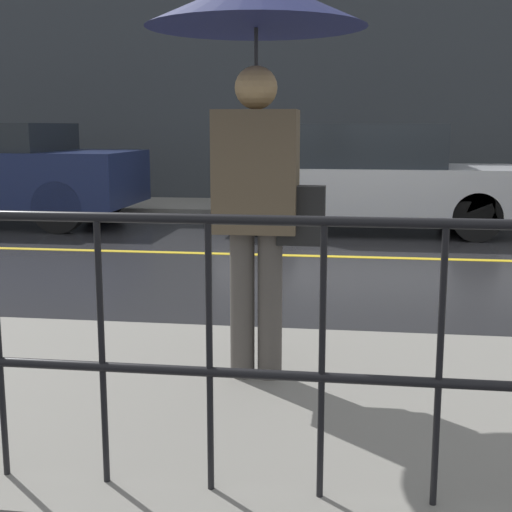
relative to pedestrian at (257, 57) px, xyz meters
name	(u,v)px	position (x,y,z in m)	size (l,w,h in m)	color
ground_plane	(363,257)	(0.60, 4.27, -1.77)	(80.00, 80.00, 0.00)	#262628
sidewalk_near	(370,411)	(0.60, -0.26, -1.71)	(28.00, 2.41, 0.12)	gray
sidewalk_far	(362,209)	(0.60, 8.53, -1.71)	(28.00, 1.87, 0.12)	gray
lane_marking	(363,257)	(0.60, 4.27, -1.76)	(25.20, 0.12, 0.01)	gold
building_storefront	(365,57)	(0.60, 9.62, 0.88)	(28.00, 0.30, 5.30)	#383D42
railing_foreground	(381,326)	(0.60, -1.21, -1.01)	(12.00, 0.04, 1.02)	black
pedestrian	(257,57)	(0.00, 0.00, 0.00)	(1.09, 1.09, 2.04)	#4C4742
car_navy	(0,171)	(-4.76, 6.40, -0.99)	(3.99, 1.90, 1.48)	#19234C
car_silver	(369,177)	(0.68, 6.40, -1.03)	(4.16, 1.79, 1.46)	#B2B5BA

